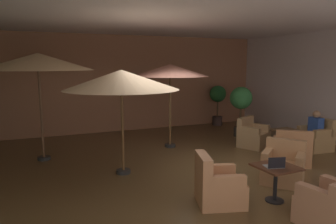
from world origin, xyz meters
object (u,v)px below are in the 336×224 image
(armchair_front_right_north, at_px, (316,139))
(potted_tree_mid_left, at_px, (218,98))
(armchair_front_left_east, at_px, (283,167))
(cafe_table_front_right, at_px, (287,136))
(open_laptop, at_px, (275,165))
(armchair_front_left_south, at_px, (217,186))
(cafe_table_front_left, at_px, (276,173))
(patio_umbrella_tall_red, at_px, (38,62))
(patio_umbrella_center_beige, at_px, (121,80))
(patio_umbrella_near_wall, at_px, (170,71))
(patron_blue_shirt, at_px, (316,124))
(armchair_front_right_south, at_px, (292,152))
(iced_drink_cup, at_px, (271,164))
(armchair_front_right_east, at_px, (253,136))
(potted_tree_left_corner, at_px, (241,102))
(armchair_front_left_north, at_px, (331,207))

(armchair_front_right_north, bearing_deg, potted_tree_mid_left, 98.26)
(armchair_front_left_east, height_order, cafe_table_front_right, armchair_front_left_east)
(open_laptop, bearing_deg, armchair_front_left_south, 158.52)
(cafe_table_front_left, bearing_deg, patio_umbrella_tall_red, 131.46)
(patio_umbrella_center_beige, relative_size, patio_umbrella_near_wall, 1.03)
(open_laptop, bearing_deg, patron_blue_shirt, 33.54)
(armchair_front_right_south, xyz_separation_m, iced_drink_cup, (-1.97, -1.53, 0.39))
(patio_umbrella_center_beige, distance_m, patio_umbrella_near_wall, 2.53)
(cafe_table_front_left, xyz_separation_m, potted_tree_mid_left, (2.81, 6.53, 0.57))
(patio_umbrella_tall_red, distance_m, patron_blue_shirt, 7.60)
(armchair_front_left_east, bearing_deg, cafe_table_front_right, 45.29)
(potted_tree_mid_left, bearing_deg, patio_umbrella_near_wall, -142.41)
(armchair_front_left_south, distance_m, patron_blue_shirt, 4.83)
(armchair_front_left_south, height_order, armchair_front_right_north, armchair_front_right_north)
(cafe_table_front_right, xyz_separation_m, patio_umbrella_tall_red, (-6.17, 1.90, 1.99))
(patio_umbrella_near_wall, relative_size, potted_tree_mid_left, 1.53)
(armchair_front_right_north, distance_m, armchair_front_right_east, 1.75)
(patron_blue_shirt, bearing_deg, potted_tree_left_corner, 112.05)
(armchair_front_left_east, relative_size, patio_umbrella_tall_red, 0.41)
(armchair_front_left_north, bearing_deg, armchair_front_left_south, 130.96)
(armchair_front_left_east, relative_size, patron_blue_shirt, 1.58)
(patio_umbrella_center_beige, distance_m, potted_tree_left_corner, 5.11)
(potted_tree_mid_left, bearing_deg, patio_umbrella_center_beige, -140.46)
(patio_umbrella_near_wall, bearing_deg, patio_umbrella_tall_red, 178.98)
(armchair_front_left_east, bearing_deg, armchair_front_left_south, -168.45)
(patron_blue_shirt, bearing_deg, potted_tree_mid_left, 97.69)
(patio_umbrella_tall_red, distance_m, open_laptop, 5.90)
(armchair_front_left_north, relative_size, patron_blue_shirt, 1.24)
(armchair_front_left_south, xyz_separation_m, open_laptop, (0.92, -0.36, 0.38))
(armchair_front_left_east, height_order, armchair_front_left_south, armchair_front_left_south)
(patio_umbrella_tall_red, bearing_deg, armchair_front_right_north, -15.49)
(armchair_front_left_north, bearing_deg, patron_blue_shirt, 45.21)
(patio_umbrella_center_beige, bearing_deg, patio_umbrella_tall_red, 132.40)
(armchair_front_right_south, bearing_deg, potted_tree_left_corner, 78.16)
(armchair_front_right_north, xyz_separation_m, potted_tree_mid_left, (-0.62, 4.29, 0.75))
(armchair_front_left_north, bearing_deg, potted_tree_mid_left, 70.55)
(iced_drink_cup, bearing_deg, patron_blue_shirt, 32.72)
(cafe_table_front_left, relative_size, armchair_front_right_east, 0.68)
(cafe_table_front_left, height_order, patio_umbrella_near_wall, patio_umbrella_near_wall)
(cafe_table_front_left, height_order, patio_umbrella_tall_red, patio_umbrella_tall_red)
(armchair_front_right_north, bearing_deg, armchair_front_right_south, -155.46)
(potted_tree_left_corner, xyz_separation_m, open_laptop, (-2.56, -4.58, -0.47))
(patio_umbrella_near_wall, bearing_deg, cafe_table_front_right, -34.39)
(patio_umbrella_tall_red, height_order, patio_umbrella_near_wall, patio_umbrella_tall_red)
(patio_umbrella_center_beige, relative_size, iced_drink_cup, 22.71)
(patio_umbrella_center_beige, bearing_deg, armchair_front_left_north, -56.95)
(armchair_front_left_south, xyz_separation_m, armchair_front_right_east, (2.99, 2.91, 0.00))
(cafe_table_front_left, xyz_separation_m, armchair_front_left_east, (0.80, 0.67, -0.19))
(patio_umbrella_tall_red, distance_m, patio_umbrella_near_wall, 3.49)
(armchair_front_right_south, bearing_deg, armchair_front_left_south, -156.94)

